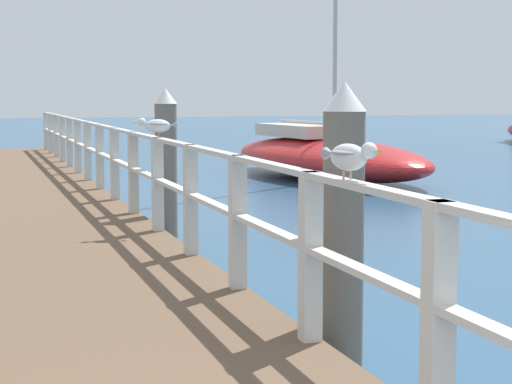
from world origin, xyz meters
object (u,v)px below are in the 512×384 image
(seagull_background, at_px, (157,125))
(dock_piling_near, at_px, (343,236))
(dock_piling_far, at_px, (166,169))
(boat_1, at_px, (325,156))
(seagull_foreground, at_px, (349,156))

(seagull_background, bearing_deg, dock_piling_near, -167.20)
(dock_piling_near, bearing_deg, dock_piling_far, 90.00)
(dock_piling_near, bearing_deg, boat_1, 68.19)
(dock_piling_near, relative_size, seagull_foreground, 4.42)
(dock_piling_near, xyz_separation_m, seagull_foreground, (-0.38, -0.94, 0.61))
(dock_piling_near, height_order, boat_1, boat_1)
(dock_piling_near, xyz_separation_m, dock_piling_far, (0.00, 5.67, 0.00))
(seagull_background, height_order, boat_1, boat_1)
(boat_1, bearing_deg, dock_piling_near, 61.45)
(seagull_foreground, bearing_deg, seagull_background, -104.51)
(seagull_foreground, height_order, boat_1, boat_1)
(dock_piling_near, distance_m, seagull_background, 4.36)
(boat_1, bearing_deg, seagull_background, 51.82)
(dock_piling_far, bearing_deg, dock_piling_near, -90.00)
(dock_piling_far, xyz_separation_m, boat_1, (5.71, 8.62, -0.51))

